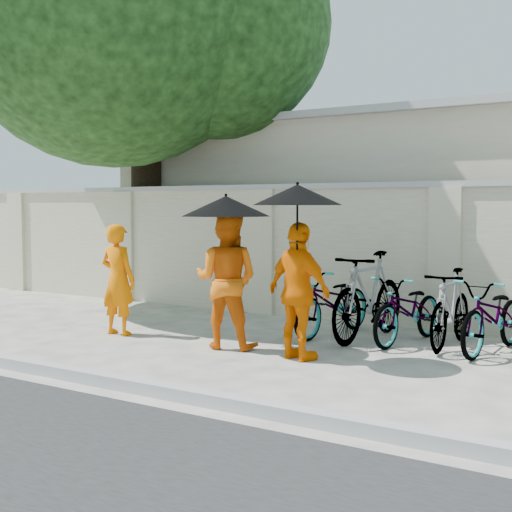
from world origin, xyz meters
The scene contains 14 objects.
ground centered at (0.00, 0.00, 0.00)m, with size 80.00×80.00×0.00m, color beige.
kerb centered at (0.00, -1.70, 0.06)m, with size 40.00×0.16×0.12m, color #A3A3A3.
compound_wall centered at (1.00, 3.20, 1.00)m, with size 20.00×0.30×2.00m, color beige.
shade_tree centered at (-3.66, 2.97, 5.10)m, with size 6.70×6.20×8.20m.
monk_left centered at (-1.61, 0.40, 0.75)m, with size 0.55×0.36×1.50m, color #FD7200.
monk_center centered at (0.14, 0.46, 0.84)m, with size 0.81×0.63×1.67m, color orange.
parasol_center centered at (0.19, 0.38, 1.73)m, with size 1.07×1.07×0.91m.
monk_right centered at (1.22, 0.35, 0.78)m, with size 0.91×0.38×1.56m, color orange.
parasol_right centered at (1.24, 0.27, 1.86)m, with size 1.00×1.00×1.09m.
bike_0 centered at (0.84, 1.94, 0.45)m, with size 0.60×1.73×0.91m, color gray.
bike_1 centered at (1.37, 1.91, 0.57)m, with size 0.54×1.91×1.15m, color gray.
bike_2 centered at (1.90, 1.96, 0.43)m, with size 0.57×1.64×0.86m, color gray.
bike_3 centered at (2.43, 1.97, 0.48)m, with size 0.45×1.61×0.97m, color gray.
bike_4 centered at (2.96, 1.93, 0.44)m, with size 0.59×1.69×0.89m, color gray.
Camera 1 is at (5.15, -6.57, 1.73)m, focal length 50.00 mm.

